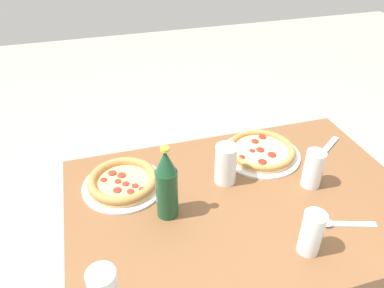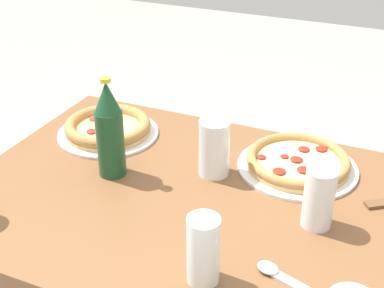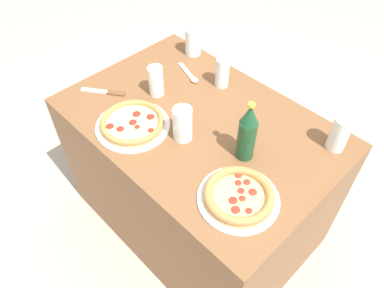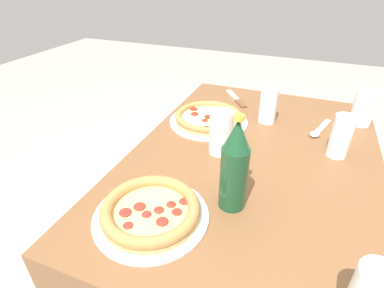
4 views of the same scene
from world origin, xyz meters
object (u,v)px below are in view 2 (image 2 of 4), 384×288
Objects in this scene: spoon at (283,277)px; pizza_pepperoni at (108,128)px; glass_water at (203,253)px; pizza_margherita at (298,162)px; beer_bottle at (110,130)px; glass_red_wine at (319,199)px; glass_lemonade at (214,150)px.

pizza_pepperoni is at bearing -31.10° from spoon.
spoon is (-0.14, -0.06, -0.06)m from glass_water.
beer_bottle is (0.41, 0.20, 0.10)m from pizza_margherita.
glass_water is at bearing 57.68° from glass_red_wine.
glass_red_wine reaches higher than spoon.
pizza_margherita is 2.16× the size of glass_water.
glass_red_wine reaches higher than pizza_margherita.
beer_bottle reaches higher than spoon.
glass_lemonade reaches higher than glass_water.
glass_water is at bearing 108.52° from glass_lemonade.
pizza_margherita is at bearing -79.77° from spoon.
pizza_margherita is 1.72× the size of spoon.
glass_lemonade reaches higher than spoon.
glass_red_wine is 0.95× the size of glass_lemonade.
pizza_pepperoni is (0.53, 0.03, 0.00)m from pizza_margherita.
pizza_margherita is 0.53m from pizza_pepperoni.
glass_lemonade is 0.83× the size of spoon.
glass_red_wine is 0.51m from beer_bottle.
glass_lemonade is at bearing -48.88° from spoon.
pizza_pepperoni is 1.96× the size of glass_lemonade.
glass_lemonade is (0.12, -0.35, 0.00)m from glass_water.
spoon is (-0.07, 0.40, -0.01)m from pizza_margherita.
glass_red_wine is at bearing 113.72° from pizza_margherita.
glass_water reaches higher than spoon.
pizza_margherita is 2.20× the size of glass_red_wine.
pizza_pepperoni is at bearing -42.28° from glass_water.
glass_lemonade is 0.39m from spoon.
glass_water is 0.55× the size of beer_bottle.
glass_water is (0.07, 0.45, 0.04)m from pizza_margherita.
glass_lemonade is at bearing -71.48° from glass_water.
pizza_margherita reaches higher than spoon.
pizza_pepperoni is 1.11× the size of beer_bottle.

